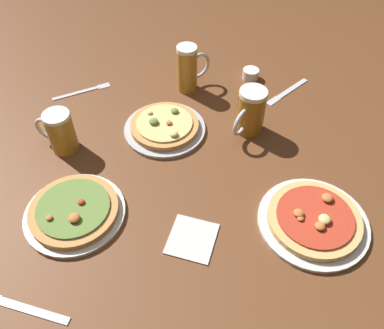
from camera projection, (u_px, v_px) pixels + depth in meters
name	position (u px, v px, depth m)	size (l,w,h in m)	color
ground_plane	(192.00, 172.00, 1.17)	(2.40, 2.40, 0.03)	brown
pizza_plate_near	(314.00, 219.00, 1.02)	(0.29, 0.29, 0.05)	silver
pizza_plate_far	(164.00, 127.00, 1.26)	(0.26, 0.26, 0.05)	#B2B2B7
pizza_plate_side	(75.00, 212.00, 1.04)	(0.27, 0.27, 0.05)	silver
beer_mug_dark	(60.00, 132.00, 1.17)	(0.13, 0.08, 0.14)	#B27A23
beer_mug_amber	(188.00, 68.00, 1.37)	(0.12, 0.10, 0.17)	#B27A23
beer_mug_pale	(250.00, 112.00, 1.22)	(0.11, 0.13, 0.15)	#9E6619
ramekin_sauce	(250.00, 74.00, 1.45)	(0.06, 0.06, 0.04)	white
napkin_folded	(193.00, 238.00, 1.00)	(0.12, 0.12, 0.01)	silver
fork_left	(83.00, 91.00, 1.41)	(0.20, 0.11, 0.01)	silver
knife_right	(21.00, 308.00, 0.88)	(0.23, 0.08, 0.01)	silver
knife_spare	(287.00, 91.00, 1.41)	(0.17, 0.16, 0.01)	silver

